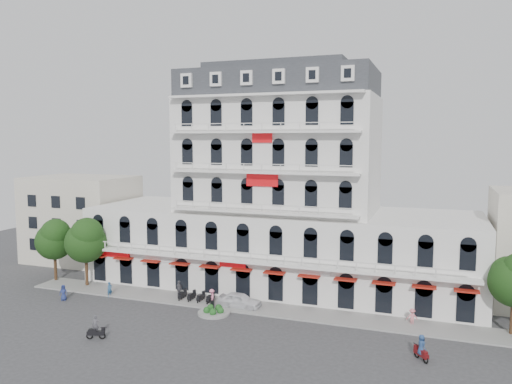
% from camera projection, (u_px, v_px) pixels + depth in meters
% --- Properties ---
extents(ground, '(120.00, 120.00, 0.00)m').
position_uv_depth(ground, '(217.00, 341.00, 42.77)').
color(ground, '#38383A').
rests_on(ground, ground).
extents(sidewalk, '(53.00, 4.00, 0.16)m').
position_uv_depth(sidewalk, '(253.00, 307.00, 51.18)').
color(sidewalk, gray).
rests_on(sidewalk, ground).
extents(main_building, '(45.00, 15.00, 25.80)m').
position_uv_depth(main_building, '(279.00, 202.00, 58.56)').
color(main_building, silver).
rests_on(main_building, ground).
extents(flank_building_west, '(14.00, 10.00, 12.00)m').
position_uv_depth(flank_building_west, '(82.00, 219.00, 70.97)').
color(flank_building_west, beige).
rests_on(flank_building_west, ground).
extents(traffic_island, '(3.20, 3.20, 1.60)m').
position_uv_depth(traffic_island, '(214.00, 312.00, 49.37)').
color(traffic_island, gray).
rests_on(traffic_island, ground).
extents(parked_scooter_row, '(4.40, 1.80, 1.10)m').
position_uv_depth(parked_scooter_row, '(196.00, 302.00, 53.15)').
color(parked_scooter_row, black).
rests_on(parked_scooter_row, ground).
extents(tree_west_outer, '(4.50, 4.48, 7.76)m').
position_uv_depth(tree_west_outer, '(54.00, 238.00, 60.30)').
color(tree_west_outer, '#382314').
rests_on(tree_west_outer, ground).
extents(tree_west_inner, '(4.76, 4.76, 8.25)m').
position_uv_depth(tree_west_inner, '(86.00, 239.00, 58.11)').
color(tree_west_inner, '#382314').
rests_on(tree_west_inner, ground).
extents(parked_car, '(4.57, 1.94, 1.54)m').
position_uv_depth(parked_car, '(240.00, 300.00, 51.27)').
color(parked_car, white).
rests_on(parked_car, ground).
extents(rider_west, '(1.63, 0.85, 2.13)m').
position_uv_depth(rider_west, '(96.00, 328.00, 43.13)').
color(rider_west, black).
rests_on(rider_west, ground).
extents(rider_east, '(1.21, 1.40, 2.11)m').
position_uv_depth(rider_east, '(421.00, 348.00, 38.95)').
color(rider_east, maroon).
rests_on(rider_east, ground).
extents(rider_center, '(1.01, 1.56, 2.04)m').
position_uv_depth(rider_center, '(212.00, 298.00, 50.97)').
color(rider_center, black).
rests_on(rider_center, ground).
extents(pedestrian_left, '(0.98, 0.83, 1.70)m').
position_uv_depth(pedestrian_left, '(63.00, 293.00, 53.54)').
color(pedestrian_left, navy).
rests_on(pedestrian_left, ground).
extents(pedestrian_mid, '(1.19, 0.90, 1.88)m').
position_uv_depth(pedestrian_mid, '(179.00, 289.00, 54.52)').
color(pedestrian_mid, '#4D4C52').
rests_on(pedestrian_mid, ground).
extents(pedestrian_right, '(1.16, 0.83, 1.62)m').
position_uv_depth(pedestrian_right, '(412.00, 317.00, 46.31)').
color(pedestrian_right, '#DD757E').
rests_on(pedestrian_right, ground).
extents(pedestrian_far, '(0.60, 0.71, 1.64)m').
position_uv_depth(pedestrian_far, '(110.00, 289.00, 54.80)').
color(pedestrian_far, '#2A5480').
rests_on(pedestrian_far, ground).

